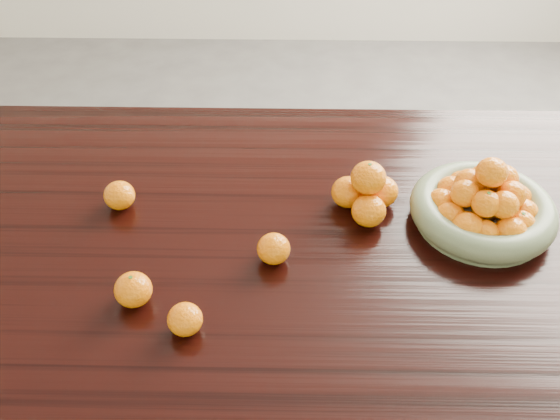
{
  "coord_description": "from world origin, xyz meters",
  "views": [
    {
      "loc": [
        -0.03,
        -0.98,
        1.65
      ],
      "look_at": [
        -0.05,
        -0.02,
        0.83
      ],
      "focal_mm": 40.0,
      "sensor_mm": 36.0,
      "label": 1
    }
  ],
  "objects_px": {
    "dining_table": "(302,262)",
    "orange_pyramid": "(367,193)",
    "loose_orange_0": "(133,290)",
    "fruit_bowl": "(483,206)"
  },
  "relations": [
    {
      "from": "fruit_bowl",
      "to": "loose_orange_0",
      "type": "relative_size",
      "value": 4.34
    },
    {
      "from": "dining_table",
      "to": "loose_orange_0",
      "type": "relative_size",
      "value": 28.08
    },
    {
      "from": "orange_pyramid",
      "to": "dining_table",
      "type": "bearing_deg",
      "value": -150.96
    },
    {
      "from": "loose_orange_0",
      "to": "orange_pyramid",
      "type": "bearing_deg",
      "value": 31.03
    },
    {
      "from": "dining_table",
      "to": "loose_orange_0",
      "type": "height_order",
      "value": "loose_orange_0"
    },
    {
      "from": "dining_table",
      "to": "fruit_bowl",
      "type": "bearing_deg",
      "value": 6.1
    },
    {
      "from": "dining_table",
      "to": "orange_pyramid",
      "type": "height_order",
      "value": "orange_pyramid"
    },
    {
      "from": "fruit_bowl",
      "to": "dining_table",
      "type": "bearing_deg",
      "value": -173.9
    },
    {
      "from": "orange_pyramid",
      "to": "loose_orange_0",
      "type": "distance_m",
      "value": 0.53
    },
    {
      "from": "orange_pyramid",
      "to": "loose_orange_0",
      "type": "height_order",
      "value": "orange_pyramid"
    }
  ]
}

